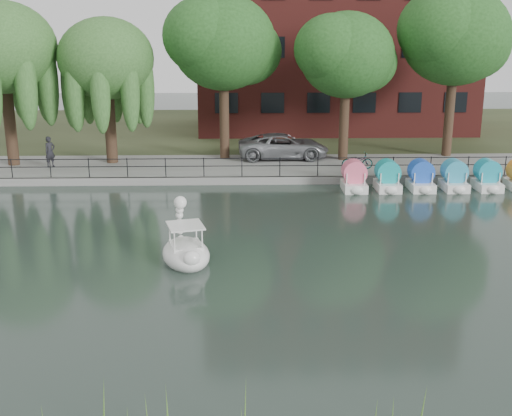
{
  "coord_description": "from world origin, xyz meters",
  "views": [
    {
      "loc": [
        -0.12,
        -19.71,
        8.11
      ],
      "look_at": [
        0.5,
        4.0,
        1.3
      ],
      "focal_mm": 45.0,
      "sensor_mm": 36.0,
      "label": 1
    }
  ],
  "objects_px": {
    "minivan": "(283,144)",
    "pedestrian": "(50,150)",
    "bicycle": "(357,160)",
    "swan_boat": "(186,249)"
  },
  "relations": [
    {
      "from": "minivan",
      "to": "bicycle",
      "type": "height_order",
      "value": "minivan"
    },
    {
      "from": "minivan",
      "to": "pedestrian",
      "type": "bearing_deg",
      "value": 97.64
    },
    {
      "from": "pedestrian",
      "to": "swan_boat",
      "type": "relative_size",
      "value": 0.68
    },
    {
      "from": "bicycle",
      "to": "swan_boat",
      "type": "bearing_deg",
      "value": 145.89
    },
    {
      "from": "pedestrian",
      "to": "bicycle",
      "type": "bearing_deg",
      "value": -53.28
    },
    {
      "from": "bicycle",
      "to": "pedestrian",
      "type": "distance_m",
      "value": 17.11
    },
    {
      "from": "minivan",
      "to": "swan_boat",
      "type": "relative_size",
      "value": 2.1
    },
    {
      "from": "pedestrian",
      "to": "swan_boat",
      "type": "height_order",
      "value": "pedestrian"
    },
    {
      "from": "minivan",
      "to": "pedestrian",
      "type": "height_order",
      "value": "pedestrian"
    },
    {
      "from": "bicycle",
      "to": "swan_boat",
      "type": "distance_m",
      "value": 15.61
    }
  ]
}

